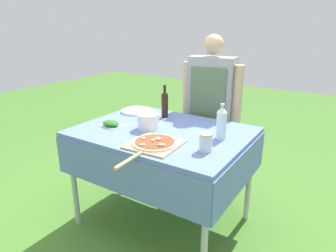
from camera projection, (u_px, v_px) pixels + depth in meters
name	position (u px, v px, depth m)	size (l,w,h in m)	color
ground_plane	(163.00, 221.00, 2.53)	(12.00, 12.00, 0.00)	#477A2D
prep_table	(163.00, 140.00, 2.29)	(1.28, 0.96, 0.81)	#607AB7
person_cook	(211.00, 104.00, 2.71)	(0.56, 0.21, 1.49)	#4C4C51
pizza_on_peel	(154.00, 144.00, 1.96)	(0.34, 0.58, 0.05)	tan
oil_bottle	(165.00, 105.00, 2.54)	(0.06, 0.06, 0.28)	black
water_bottle	(222.00, 122.00, 2.05)	(0.07, 0.07, 0.25)	silver
herb_container	(111.00, 124.00, 2.33)	(0.19, 0.14, 0.05)	silver
mixing_tub	(148.00, 121.00, 2.27)	(0.17, 0.17, 0.12)	silver
plate_stack	(136.00, 111.00, 2.72)	(0.28, 0.28, 0.02)	white
sauce_jar	(206.00, 143.00, 1.87)	(0.08, 0.08, 0.12)	silver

